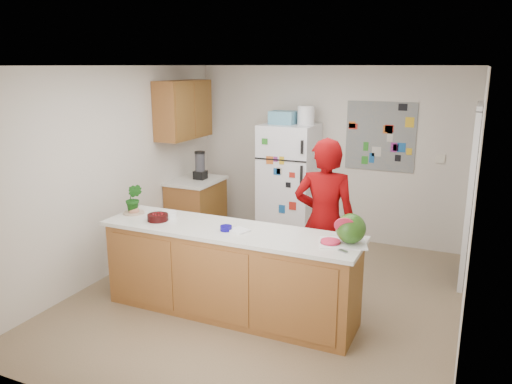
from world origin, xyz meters
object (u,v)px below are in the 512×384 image
at_px(watermelon, 351,229).
at_px(cherry_bowl, 158,217).
at_px(refrigerator, 289,183).
at_px(person, 324,222).

bearing_deg(watermelon, cherry_bowl, -176.40).
height_order(watermelon, cherry_bowl, watermelon).
relative_size(refrigerator, person, 0.95).
bearing_deg(person, refrigerator, -67.17).
distance_m(watermelon, cherry_bowl, 2.02).
distance_m(refrigerator, cherry_bowl, 2.51).
bearing_deg(person, watermelon, 116.02).
height_order(refrigerator, person, person).
xyz_separation_m(refrigerator, person, (1.04, -1.70, 0.05)).
xyz_separation_m(refrigerator, watermelon, (1.46, -2.32, 0.22)).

